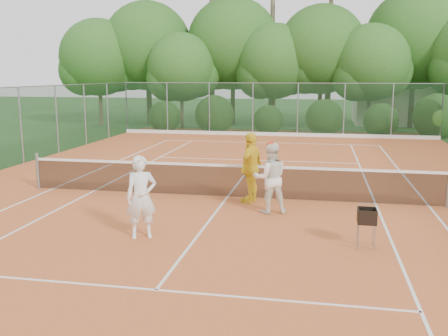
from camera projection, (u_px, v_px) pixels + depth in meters
The scene contains 14 objects.
ground at pixel (227, 198), 14.33m from camera, with size 120.00×120.00×0.00m, color #204B1A.
clay_court at pixel (227, 198), 14.32m from camera, with size 18.00×36.00×0.02m, color #C4602D.
club_building at pixel (412, 103), 35.55m from camera, with size 8.00×5.00×3.00m, color beige.
tennis_net at pixel (227, 180), 14.23m from camera, with size 11.97×0.10×1.10m.
player_white at pixel (141, 197), 10.64m from camera, with size 0.65×0.43×1.79m, color white.
player_center_grp at pixel (270, 178), 12.57m from camera, with size 1.03×0.91×1.83m.
player_yellow at pixel (251, 167), 13.63m from camera, with size 1.13×0.47×1.94m, color yellow.
ball_hopper at pixel (367, 217), 10.03m from camera, with size 0.36×0.36×0.82m.
stray_ball_a at pixel (233, 142), 25.65m from camera, with size 0.07×0.07×0.07m, color #ADCB2F.
stray_ball_b at pixel (267, 141), 26.07m from camera, with size 0.07×0.07×0.07m, color yellow.
stray_ball_c at pixel (327, 153), 22.30m from camera, with size 0.07×0.07×0.07m, color #B1C92E.
court_markings at pixel (227, 197), 14.32m from camera, with size 11.03×23.83×0.01m.
fence_back at pixel (275, 110), 28.53m from camera, with size 18.07×0.07×3.00m.
tropical_treeline at pixel (305, 49), 32.64m from camera, with size 32.10×8.49×15.03m.
Camera 1 is at (2.53, -13.69, 3.48)m, focal length 40.00 mm.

